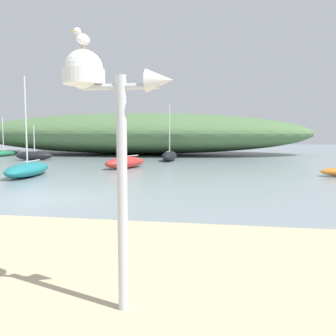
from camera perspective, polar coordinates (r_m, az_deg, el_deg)
ground_plane at (r=13.72m, az=-17.60°, el=-4.41°), size 120.00×120.00×0.00m
distant_hill at (r=40.26m, az=-5.42°, el=5.28°), size 36.93×14.24×4.28m
mast_structure at (r=4.41m, az=-10.31°, el=10.41°), size 1.29×0.49×3.05m
seagull_on_radar at (r=4.58m, az=-13.00°, el=18.82°), size 0.16×0.31×0.22m
sailboat_mid_channel at (r=32.44m, az=-19.70°, el=1.78°), size 3.04×1.94×2.85m
sailboat_east_reach at (r=23.88m, az=-6.57°, el=0.87°), size 2.56×3.69×4.45m
sailboat_off_point at (r=20.72m, az=-20.65°, el=-0.17°), size 2.03×4.49×5.13m
sailboat_outer_mooring at (r=38.82m, az=-23.79°, el=2.08°), size 1.49×3.80×3.66m
sailboat_near_shore at (r=29.87m, az=0.24°, el=1.89°), size 1.20×3.77×4.55m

